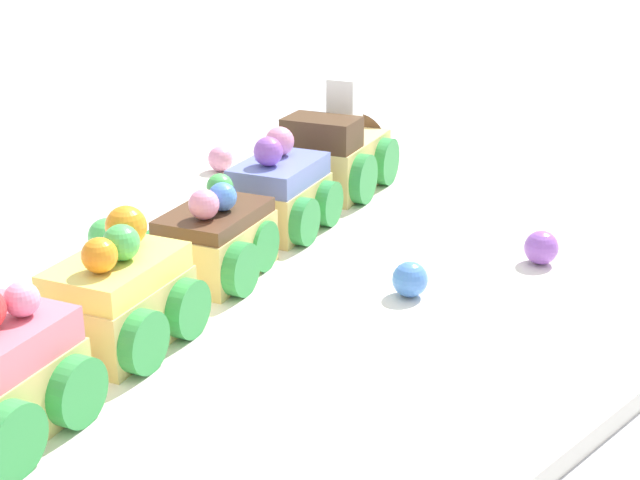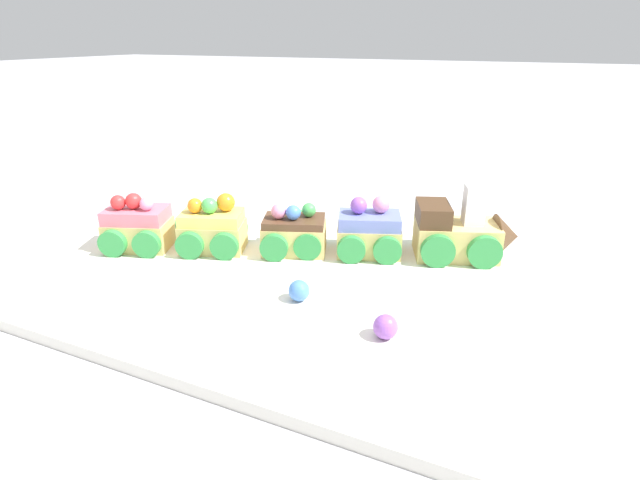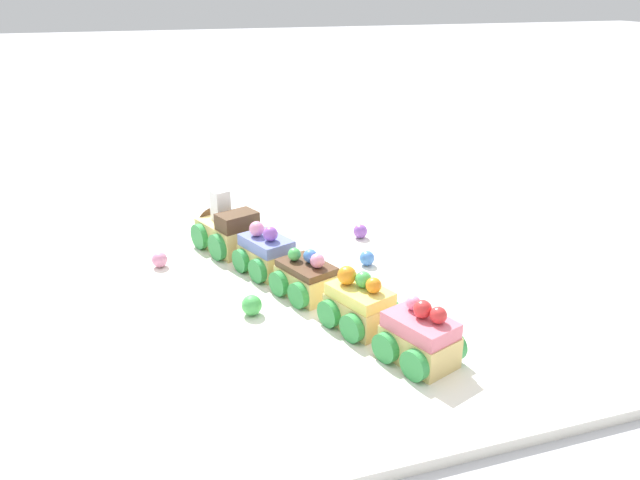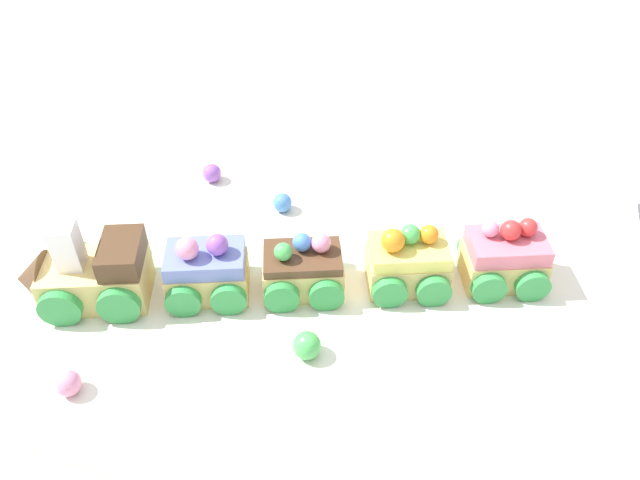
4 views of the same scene
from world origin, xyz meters
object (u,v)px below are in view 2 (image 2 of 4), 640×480
object	(u,v)px
cake_car_lemon	(213,229)
gumball_blue	(299,291)
cake_train_locomotive	(463,234)
gumball_purple	(386,327)
cake_car_strawberry	(138,228)
gumball_green	(301,218)
cake_car_blueberry	(369,233)
cake_car_chocolate	(294,234)
gumball_pink	(443,216)

from	to	relation	value
cake_car_lemon	gumball_blue	world-z (taller)	cake_car_lemon
cake_train_locomotive	gumball_purple	xyz separation A→B (m)	(-0.03, -0.20, -0.02)
cake_car_strawberry	cake_car_lemon	bearing A→B (deg)	0.16
gumball_purple	gumball_blue	size ratio (longest dim) A/B	1.03
gumball_purple	gumball_blue	xyz separation A→B (m)	(-0.09, 0.03, -0.00)
cake_train_locomotive	gumball_green	bearing A→B (deg)	157.48
gumball_purple	gumball_green	bearing A→B (deg)	131.36
cake_car_lemon	gumball_green	xyz separation A→B (m)	(0.06, 0.11, -0.01)
cake_car_strawberry	cake_car_blueberry	bearing A→B (deg)	0.11
cake_car_strawberry	gumball_green	xyz separation A→B (m)	(0.15, 0.14, -0.01)
gumball_blue	cake_car_lemon	bearing A→B (deg)	154.95
gumball_purple	gumball_blue	distance (m)	0.10
gumball_blue	gumball_green	bearing A→B (deg)	115.82
cake_train_locomotive	gumball_purple	bearing A→B (deg)	-118.86
cake_car_chocolate	cake_car_strawberry	bearing A→B (deg)	-179.96
cake_car_strawberry	gumball_blue	distance (m)	0.23
cake_car_strawberry	gumball_purple	bearing A→B (deg)	-31.87
gumball_blue	gumball_green	xyz separation A→B (m)	(-0.09, 0.18, 0.00)
cake_train_locomotive	gumball_blue	world-z (taller)	cake_train_locomotive
gumball_green	gumball_purple	bearing A→B (deg)	-48.64
cake_car_blueberry	cake_car_strawberry	xyz separation A→B (m)	(-0.25, -0.10, 0.00)
cake_train_locomotive	cake_car_lemon	bearing A→B (deg)	-180.00
cake_car_chocolate	gumball_purple	world-z (taller)	cake_car_chocolate
cake_train_locomotive	gumball_pink	xyz separation A→B (m)	(-0.04, 0.10, -0.02)
cake_train_locomotive	cake_car_chocolate	xyz separation A→B (m)	(-0.18, -0.07, -0.00)
cake_train_locomotive	cake_car_blueberry	xyz separation A→B (m)	(-0.10, -0.04, -0.00)
cake_car_blueberry	gumball_blue	world-z (taller)	cake_car_blueberry
cake_car_blueberry	gumball_pink	xyz separation A→B (m)	(0.06, 0.13, -0.01)
cake_train_locomotive	gumball_green	world-z (taller)	cake_train_locomotive
cake_train_locomotive	gumball_pink	world-z (taller)	cake_train_locomotive
cake_car_blueberry	cake_car_chocolate	world-z (taller)	cake_car_blueberry
cake_car_lemon	gumball_green	world-z (taller)	cake_car_lemon
cake_car_lemon	gumball_blue	size ratio (longest dim) A/B	4.34
cake_car_chocolate	gumball_pink	bearing A→B (deg)	29.19
cake_car_blueberry	gumball_purple	bearing A→B (deg)	-86.83
cake_car_chocolate	gumball_blue	world-z (taller)	cake_car_chocolate
cake_car_chocolate	gumball_purple	distance (m)	0.20
gumball_purple	gumball_pink	world-z (taller)	same
gumball_green	gumball_pink	xyz separation A→B (m)	(0.17, 0.09, -0.00)
cake_car_blueberry	cake_car_chocolate	bearing A→B (deg)	-179.73
cake_car_chocolate	cake_car_strawberry	distance (m)	0.19
cake_train_locomotive	gumball_pink	bearing A→B (deg)	92.47
cake_car_blueberry	gumball_purple	size ratio (longest dim) A/B	4.21
cake_train_locomotive	gumball_blue	size ratio (longest dim) A/B	6.17
cake_car_blueberry	cake_car_chocolate	size ratio (longest dim) A/B	1.00
cake_car_chocolate	gumball_purple	size ratio (longest dim) A/B	4.21
gumball_pink	cake_car_blueberry	bearing A→B (deg)	-113.44
cake_car_blueberry	gumball_pink	bearing A→B (deg)	45.81
gumball_purple	gumball_green	xyz separation A→B (m)	(-0.18, 0.20, 0.00)
cake_car_lemon	cake_car_strawberry	bearing A→B (deg)	-179.84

